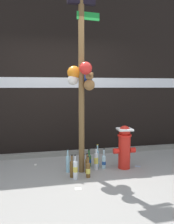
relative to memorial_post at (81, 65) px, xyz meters
The scene contains 17 objects.
ground_plane 1.82m from the memorial_post, 116.23° to the right, with size 14.00×14.00×0.00m, color gray.
building_wall 1.44m from the memorial_post, 97.89° to the left, with size 10.00×0.21×3.49m.
curb_strip 1.99m from the memorial_post, 101.58° to the left, with size 8.00×0.12×0.08m, color slate.
memorial_post is the anchor object (origin of this frame).
fire_hydrant 1.57m from the memorial_post, ahead, with size 0.39×0.27×0.75m.
bottle_0 1.64m from the memorial_post, 33.90° to the right, with size 0.07×0.07×0.33m.
bottle_1 1.66m from the memorial_post, 77.70° to the right, with size 0.07×0.07×0.35m.
bottle_2 1.69m from the memorial_post, 10.93° to the left, with size 0.07×0.07×0.35m.
bottle_3 1.68m from the memorial_post, 52.59° to the left, with size 0.08×0.08×0.31m.
bottle_4 1.64m from the memorial_post, 135.70° to the right, with size 0.07×0.07×0.36m.
bottle_5 1.64m from the memorial_post, 118.97° to the right, with size 0.07×0.07×0.39m.
bottle_6 1.64m from the memorial_post, 27.96° to the left, with size 0.06×0.06×0.41m.
bottle_7 1.63m from the memorial_post, 11.01° to the left, with size 0.08×0.08×0.38m.
bottle_8 1.62m from the memorial_post, behind, with size 0.06×0.06×0.39m.
litter_0 1.99m from the memorial_post, 146.21° to the left, with size 0.09×0.04×0.01m, color silver.
litter_1 1.87m from the memorial_post, 105.47° to the right, with size 0.08×0.09×0.01m, color silver.
litter_2 2.04m from the memorial_post, ahead, with size 0.10×0.07×0.01m, color #8C99B2.
Camera 1 is at (-0.49, -3.17, 1.42)m, focal length 36.12 mm.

